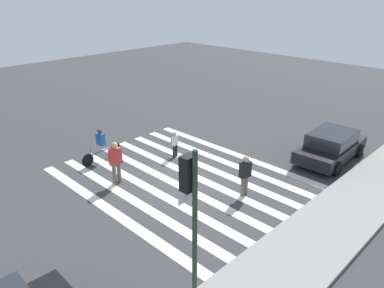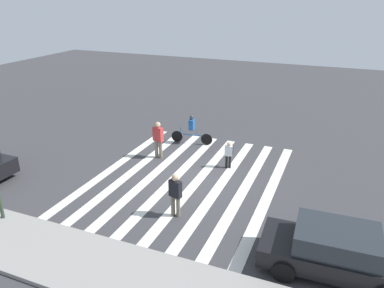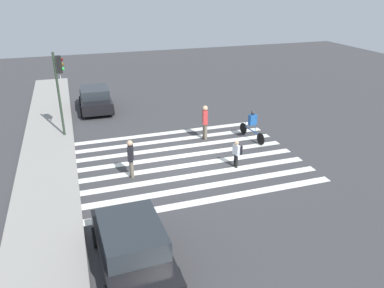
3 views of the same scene
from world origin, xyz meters
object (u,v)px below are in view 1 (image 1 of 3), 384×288
Objects in this scene: pedestrian_adult_blue_shirt at (175,142)px; cyclist_mid_street at (101,143)px; car_parked_far_curb at (331,146)px; traffic_light at (191,204)px; pedestrian_adult_yellow_jacket at (116,160)px; pedestrian_adult_tall_backpack at (245,173)px.

pedestrian_adult_blue_shirt is 3.44m from cyclist_mid_street.
traffic_light is at bearing 6.24° from car_parked_far_curb.
cyclist_mid_street is 0.53× the size of car_parked_far_curb.
pedestrian_adult_yellow_jacket is 2.47m from cyclist_mid_street.
pedestrian_adult_tall_backpack is at bearing -155.52° from traffic_light.
pedestrian_adult_tall_backpack is (-2.93, 4.38, -0.09)m from pedestrian_adult_yellow_jacket.
pedestrian_adult_blue_shirt is 0.76× the size of pedestrian_adult_tall_backpack.
car_parked_far_curb is at bearing 117.38° from pedestrian_adult_blue_shirt.
car_parked_far_curb is at bearing 128.18° from cyclist_mid_street.
pedestrian_adult_blue_shirt is (-3.50, -0.22, -0.29)m from pedestrian_adult_yellow_jacket.
traffic_light reaches higher than car_parked_far_curb.
pedestrian_adult_blue_shirt is at bearing -162.79° from pedestrian_adult_yellow_jacket.
cyclist_mid_street is at bearing -94.96° from pedestrian_adult_yellow_jacket.
traffic_light reaches higher than cyclist_mid_street.
pedestrian_adult_yellow_jacket is 1.44× the size of pedestrian_adult_blue_shirt.
traffic_light is 11.32m from car_parked_far_curb.
traffic_light is at bearing 83.08° from pedestrian_adult_yellow_jacket.
pedestrian_adult_tall_backpack is at bearing 137.43° from pedestrian_adult_yellow_jacket.
traffic_light is 2.45× the size of pedestrian_adult_yellow_jacket.
pedestrian_adult_yellow_jacket is 0.82× the size of cyclist_mid_street.
traffic_light reaches higher than pedestrian_adult_blue_shirt.
pedestrian_adult_tall_backpack is at bearing 68.93° from pedestrian_adult_blue_shirt.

